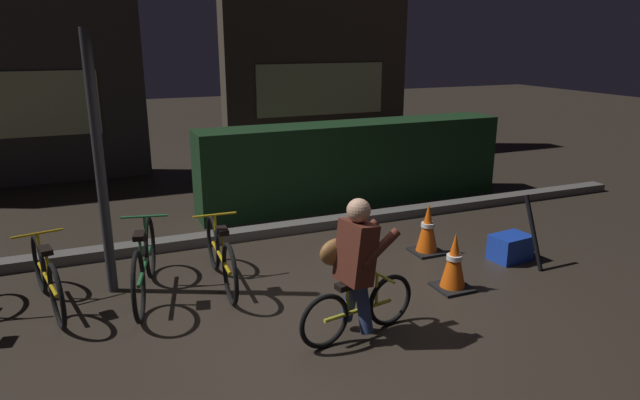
# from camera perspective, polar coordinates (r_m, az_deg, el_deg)

# --- Properties ---
(ground_plane) EXTENTS (40.00, 40.00, 0.00)m
(ground_plane) POSITION_cam_1_polar(r_m,az_deg,el_deg) (5.48, 0.50, -10.94)
(ground_plane) COLOR #2D261E
(sidewalk_curb) EXTENTS (12.00, 0.24, 0.12)m
(sidewalk_curb) POSITION_cam_1_polar(r_m,az_deg,el_deg) (7.37, -6.25, -3.22)
(sidewalk_curb) COLOR #56544F
(sidewalk_curb) RESTS_ON ground
(hedge_row) EXTENTS (4.80, 0.70, 1.26)m
(hedge_row) POSITION_cam_1_polar(r_m,az_deg,el_deg) (8.65, 3.41, 3.71)
(hedge_row) COLOR black
(hedge_row) RESTS_ON ground
(storefront_right) EXTENTS (4.19, 0.54, 4.77)m
(storefront_right) POSITION_cam_1_polar(r_m,az_deg,el_deg) (12.63, -0.35, 15.66)
(storefront_right) COLOR #42382D
(storefront_right) RESTS_ON ground
(street_post) EXTENTS (0.10, 0.10, 2.59)m
(street_post) POSITION_cam_1_polar(r_m,az_deg,el_deg) (5.81, -21.43, 3.09)
(street_post) COLOR #2D2D33
(street_post) RESTS_ON ground
(parked_bike_left_mid) EXTENTS (0.46, 1.48, 0.70)m
(parked_bike_left_mid) POSITION_cam_1_polar(r_m,az_deg,el_deg) (5.95, -25.93, -7.06)
(parked_bike_left_mid) COLOR black
(parked_bike_left_mid) RESTS_ON ground
(parked_bike_center_left) EXTENTS (0.48, 1.64, 0.77)m
(parked_bike_center_left) POSITION_cam_1_polar(r_m,az_deg,el_deg) (5.84, -17.36, -6.23)
(parked_bike_center_left) COLOR black
(parked_bike_center_left) RESTS_ON ground
(parked_bike_center_right) EXTENTS (0.46, 1.53, 0.70)m
(parked_bike_center_right) POSITION_cam_1_polar(r_m,az_deg,el_deg) (5.94, -10.01, -5.59)
(parked_bike_center_right) COLOR black
(parked_bike_center_right) RESTS_ON ground
(traffic_cone_near) EXTENTS (0.36, 0.36, 0.61)m
(traffic_cone_near) POSITION_cam_1_polar(r_m,az_deg,el_deg) (5.92, 13.43, -6.16)
(traffic_cone_near) COLOR black
(traffic_cone_near) RESTS_ON ground
(traffic_cone_far) EXTENTS (0.36, 0.36, 0.62)m
(traffic_cone_far) POSITION_cam_1_polar(r_m,az_deg,el_deg) (6.83, 10.86, -2.93)
(traffic_cone_far) COLOR black
(traffic_cone_far) RESTS_ON ground
(blue_crate) EXTENTS (0.47, 0.37, 0.30)m
(blue_crate) POSITION_cam_1_polar(r_m,az_deg,el_deg) (6.91, 18.74, -4.58)
(blue_crate) COLOR #193DB7
(blue_crate) RESTS_ON ground
(cyclist) EXTENTS (1.18, 0.50, 1.25)m
(cyclist) POSITION_cam_1_polar(r_m,az_deg,el_deg) (4.78, 3.57, -6.93)
(cyclist) COLOR black
(cyclist) RESTS_ON ground
(closed_umbrella) EXTENTS (0.10, 0.34, 0.82)m
(closed_umbrella) POSITION_cam_1_polar(r_m,az_deg,el_deg) (6.70, 20.83, -3.09)
(closed_umbrella) COLOR black
(closed_umbrella) RESTS_ON ground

